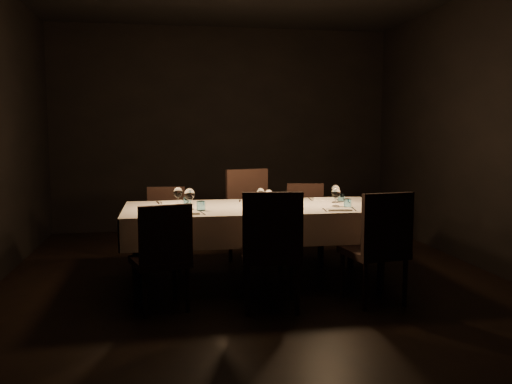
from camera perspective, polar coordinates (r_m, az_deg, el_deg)
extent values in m
cube|color=black|center=(5.40, 0.00, -9.58)|extent=(5.00, 6.00, 0.01)
cube|color=black|center=(8.17, -3.50, 6.56)|extent=(5.00, 0.01, 3.00)
cube|color=black|center=(2.29, 12.60, 6.52)|extent=(5.00, 0.01, 3.00)
cube|color=black|center=(6.12, 23.88, 6.03)|extent=(0.01, 6.00, 3.00)
cube|color=black|center=(5.25, 0.00, -1.84)|extent=(2.40, 1.00, 0.04)
cylinder|color=black|center=(4.84, -12.44, -7.23)|extent=(0.07, 0.07, 0.71)
cylinder|color=black|center=(5.66, -12.01, -5.22)|extent=(0.07, 0.07, 0.71)
cylinder|color=black|center=(5.23, 13.06, -6.23)|extent=(0.07, 0.07, 0.71)
cylinder|color=black|center=(5.99, 9.98, -4.53)|extent=(0.07, 0.07, 0.71)
cube|color=silver|center=(5.25, 0.00, -1.56)|extent=(2.52, 1.12, 0.01)
cube|color=silver|center=(5.81, -0.90, -2.23)|extent=(2.52, 0.01, 0.28)
cube|color=silver|center=(4.73, 1.11, -4.25)|extent=(2.52, 0.01, 0.28)
cube|color=silver|center=(5.61, 12.75, -2.70)|extent=(0.01, 1.12, 0.28)
cube|color=silver|center=(5.21, -13.75, -3.43)|extent=(0.01, 1.12, 0.28)
cylinder|color=black|center=(4.88, -8.58, -9.07)|extent=(0.04, 0.04, 0.38)
cylinder|color=black|center=(4.55, -7.23, -10.18)|extent=(0.04, 0.04, 0.38)
cylinder|color=black|center=(4.79, -12.67, -9.46)|extent=(0.04, 0.04, 0.38)
cylinder|color=black|center=(4.46, -11.60, -10.63)|extent=(0.04, 0.04, 0.38)
cube|color=black|center=(4.61, -10.07, -7.24)|extent=(0.54, 0.54, 0.06)
cube|color=black|center=(4.38, -9.47, -4.42)|extent=(0.43, 0.17, 0.47)
cube|color=white|center=(4.80, -7.51, -2.20)|extent=(0.26, 0.19, 0.02)
cube|color=silver|center=(4.80, -9.36, -2.30)|extent=(0.05, 0.22, 0.01)
cube|color=silver|center=(4.81, -5.67, -2.22)|extent=(0.05, 0.22, 0.01)
cylinder|color=#A9DCF2|center=(4.98, -5.81, -1.46)|extent=(0.08, 0.08, 0.09)
cylinder|color=white|center=(5.06, -6.99, -1.82)|extent=(0.08, 0.08, 0.00)
cylinder|color=white|center=(5.05, -7.00, -1.27)|extent=(0.01, 0.01, 0.09)
ellipsoid|color=white|center=(5.04, -7.01, -0.21)|extent=(0.10, 0.10, 0.11)
cylinder|color=black|center=(4.84, 3.80, -8.87)|extent=(0.04, 0.04, 0.42)
cylinder|color=black|center=(4.46, 4.37, -10.24)|extent=(0.04, 0.04, 0.42)
cylinder|color=black|center=(4.82, -1.03, -8.94)|extent=(0.04, 0.04, 0.42)
cylinder|color=black|center=(4.43, -0.91, -10.33)|extent=(0.04, 0.04, 0.42)
cube|color=black|center=(4.57, 1.57, -6.66)|extent=(0.54, 0.54, 0.06)
cube|color=black|center=(4.30, 1.77, -3.49)|extent=(0.49, 0.11, 0.53)
cube|color=white|center=(4.88, 1.37, -2.01)|extent=(0.23, 0.17, 0.02)
cube|color=silver|center=(4.86, -0.18, -2.10)|extent=(0.05, 0.19, 0.01)
cube|color=silver|center=(4.91, 2.90, -2.02)|extent=(0.05, 0.19, 0.01)
cylinder|color=#A9DCF2|center=(5.08, 2.47, -1.34)|extent=(0.07, 0.07, 0.07)
cylinder|color=white|center=(5.15, 1.35, -1.63)|extent=(0.06, 0.06, 0.00)
cylinder|color=white|center=(5.14, 1.35, -1.16)|extent=(0.01, 0.01, 0.08)
ellipsoid|color=white|center=(5.13, 1.35, -0.27)|extent=(0.08, 0.08, 0.10)
cylinder|color=black|center=(5.15, 12.92, -8.13)|extent=(0.04, 0.04, 0.41)
cylinder|color=black|center=(4.84, 15.41, -9.16)|extent=(0.04, 0.04, 0.41)
cylinder|color=black|center=(4.96, 9.06, -8.62)|extent=(0.04, 0.04, 0.41)
cylinder|color=black|center=(4.64, 11.39, -9.76)|extent=(0.04, 0.04, 0.41)
cube|color=black|center=(4.84, 12.26, -6.22)|extent=(0.54, 0.54, 0.06)
cube|color=black|center=(4.61, 13.69, -3.25)|extent=(0.47, 0.13, 0.51)
cube|color=white|center=(5.05, 8.76, -1.80)|extent=(0.24, 0.17, 0.02)
cube|color=silver|center=(5.01, 7.23, -1.90)|extent=(0.04, 0.20, 0.01)
cube|color=silver|center=(5.09, 10.26, -1.81)|extent=(0.04, 0.20, 0.01)
cylinder|color=#A9DCF2|center=(5.26, 9.60, -1.14)|extent=(0.07, 0.07, 0.08)
cylinder|color=white|center=(5.31, 8.39, -1.45)|extent=(0.07, 0.07, 0.00)
cylinder|color=white|center=(5.30, 8.40, -0.97)|extent=(0.01, 0.01, 0.09)
ellipsoid|color=white|center=(5.29, 8.42, -0.07)|extent=(0.09, 0.09, 0.10)
cylinder|color=black|center=(5.90, -11.32, -6.46)|extent=(0.04, 0.04, 0.36)
cylinder|color=black|center=(6.23, -10.89, -5.77)|extent=(0.04, 0.04, 0.36)
cylinder|color=black|center=(5.87, -8.06, -6.48)|extent=(0.04, 0.04, 0.36)
cylinder|color=black|center=(6.19, -7.80, -5.78)|extent=(0.04, 0.04, 0.36)
cube|color=black|center=(6.00, -9.55, -4.18)|extent=(0.46, 0.46, 0.05)
cube|color=black|center=(6.14, -9.41, -1.56)|extent=(0.42, 0.10, 0.45)
cube|color=white|center=(5.55, -8.80, -1.05)|extent=(0.25, 0.18, 0.02)
cube|color=silver|center=(5.55, -10.29, -1.13)|extent=(0.04, 0.21, 0.01)
cube|color=silver|center=(5.55, -7.30, -1.07)|extent=(0.04, 0.21, 0.01)
cylinder|color=#A9DCF2|center=(5.37, -7.23, -0.93)|extent=(0.07, 0.07, 0.08)
cylinder|color=white|center=(5.29, -8.20, -1.47)|extent=(0.07, 0.07, 0.00)
cylinder|color=white|center=(5.29, -8.21, -0.97)|extent=(0.01, 0.01, 0.09)
ellipsoid|color=white|center=(5.28, -8.22, -0.04)|extent=(0.09, 0.09, 0.10)
cylinder|color=black|center=(5.81, -1.11, -6.15)|extent=(0.04, 0.04, 0.44)
cylinder|color=black|center=(6.19, -2.71, -5.36)|extent=(0.04, 0.04, 0.44)
cylinder|color=black|center=(5.99, 2.63, -5.77)|extent=(0.04, 0.04, 0.44)
cylinder|color=black|center=(6.36, 0.85, -5.04)|extent=(0.04, 0.04, 0.44)
cube|color=black|center=(6.03, -0.08, -3.23)|extent=(0.62, 0.62, 0.07)
cube|color=black|center=(6.19, -0.95, -0.11)|extent=(0.50, 0.18, 0.55)
cube|color=white|center=(5.62, -0.43, -0.89)|extent=(0.21, 0.15, 0.01)
cube|color=silver|center=(5.60, -1.71, -0.96)|extent=(0.04, 0.18, 0.01)
cube|color=silver|center=(5.64, 0.85, -0.90)|extent=(0.04, 0.18, 0.01)
cylinder|color=#A9DCF2|center=(5.46, 1.19, -0.81)|extent=(0.07, 0.07, 0.07)
cylinder|color=white|center=(5.37, 0.49, -1.29)|extent=(0.06, 0.06, 0.00)
cylinder|color=white|center=(5.37, 0.49, -0.86)|extent=(0.01, 0.01, 0.08)
ellipsoid|color=white|center=(5.36, 0.49, -0.05)|extent=(0.08, 0.08, 0.09)
cylinder|color=black|center=(6.05, 3.73, -6.00)|extent=(0.04, 0.04, 0.37)
cylinder|color=black|center=(6.38, 3.62, -5.33)|extent=(0.04, 0.04, 0.37)
cylinder|color=black|center=(6.07, 6.97, -5.99)|extent=(0.04, 0.04, 0.37)
cylinder|color=black|center=(6.41, 6.69, -5.32)|extent=(0.04, 0.04, 0.37)
cube|color=black|center=(6.19, 5.27, -3.74)|extent=(0.49, 0.49, 0.06)
cube|color=black|center=(6.32, 5.19, -1.16)|extent=(0.42, 0.13, 0.46)
cube|color=white|center=(5.79, 7.08, -0.71)|extent=(0.23, 0.15, 0.02)
cube|color=silver|center=(5.75, 5.74, -0.79)|extent=(0.03, 0.20, 0.01)
cube|color=silver|center=(5.83, 8.40, -0.73)|extent=(0.03, 0.20, 0.01)
cylinder|color=#A9DCF2|center=(5.66, 8.96, -0.59)|extent=(0.07, 0.07, 0.08)
cylinder|color=white|center=(5.56, 8.34, -1.09)|extent=(0.07, 0.07, 0.00)
cylinder|color=white|center=(5.55, 8.34, -0.64)|extent=(0.01, 0.01, 0.08)
ellipsoid|color=white|center=(5.54, 8.36, 0.23)|extent=(0.09, 0.09, 0.10)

